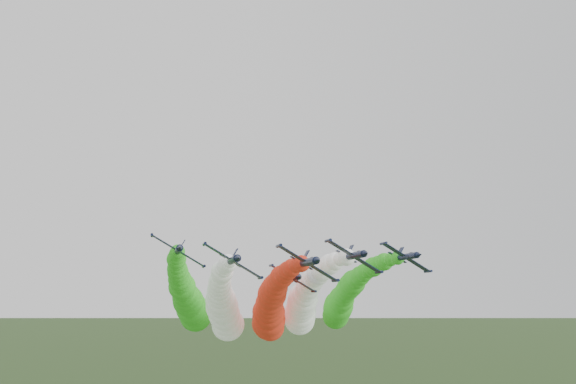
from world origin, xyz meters
name	(u,v)px	position (x,y,z in m)	size (l,w,h in m)	color
jet_lead	(271,309)	(-3.22, 37.86, 37.60)	(15.38, 72.27, 18.17)	#111935
jet_inner_left	(224,308)	(-12.84, 43.80, 37.70)	(15.99, 72.88, 18.78)	#111935
jet_inner_right	(304,304)	(6.04, 45.42, 38.56)	(15.86, 72.75, 18.66)	#111935
jet_outer_left	(189,300)	(-20.03, 53.82, 39.37)	(16.13, 73.01, 18.92)	#111935
jet_outer_right	(344,300)	(18.48, 53.01, 39.37)	(15.61, 72.50, 18.40)	#111935
jet_trail	(267,313)	(1.24, 65.19, 35.90)	(15.70, 72.59, 18.50)	#111935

